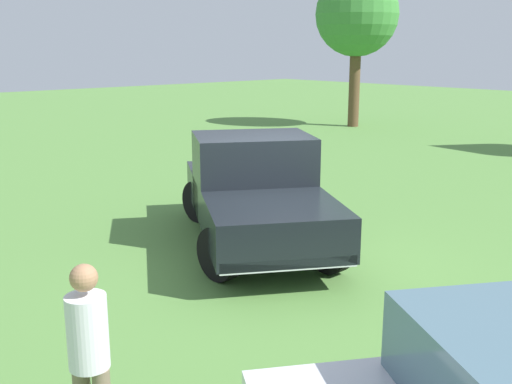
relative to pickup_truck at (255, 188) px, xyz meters
name	(u,v)px	position (x,y,z in m)	size (l,w,h in m)	color
ground_plane	(286,262)	(1.08, -0.32, -0.94)	(80.00, 80.00, 0.00)	#54843D
pickup_truck	(255,188)	(0.00, 0.00, 0.00)	(5.05, 4.13, 1.82)	black
person_bystander	(89,352)	(3.25, -4.69, -0.02)	(0.42, 0.42, 1.65)	#7A6B51
tree_back_right	(357,16)	(-8.73, 13.52, 3.57)	(3.38, 3.38, 6.25)	brown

